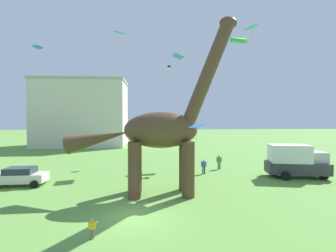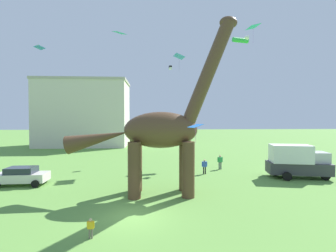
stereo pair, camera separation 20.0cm
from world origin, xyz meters
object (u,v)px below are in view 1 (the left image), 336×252
(person_photographer, at_px, (204,165))
(kite_near_low, at_px, (178,56))
(dinosaur_sculpture, at_px, (160,130))
(person_far_spectator, at_px, (219,161))
(parked_sedan_left, at_px, (20,176))
(kite_mid_right, at_px, (197,126))
(kite_trailing, at_px, (119,33))
(kite_mid_left, at_px, (37,47))
(kite_apex, at_px, (252,27))
(person_strolling_adult, at_px, (92,227))
(kite_far_left, at_px, (240,40))
(kite_near_high, at_px, (169,67))
(parked_box_truck, at_px, (296,161))

(person_photographer, bearing_deg, kite_near_low, -137.55)
(dinosaur_sculpture, distance_m, kite_near_low, 16.08)
(person_far_spectator, relative_size, person_photographer, 1.07)
(parked_sedan_left, xyz_separation_m, kite_mid_right, (13.59, -8.72, 4.51))
(parked_sedan_left, height_order, kite_trailing, kite_trailing)
(person_far_spectator, bearing_deg, kite_mid_left, 121.35)
(kite_apex, bearing_deg, person_photographer, -148.41)
(dinosaur_sculpture, height_order, person_strolling_adult, dinosaur_sculpture)
(kite_mid_right, xyz_separation_m, kite_far_left, (11.04, 23.29, 12.35))
(kite_near_high, bearing_deg, kite_near_low, -78.38)
(kite_near_low, bearing_deg, kite_trailing, -117.69)
(kite_trailing, height_order, kite_mid_right, kite_trailing)
(kite_far_left, bearing_deg, person_photographer, -125.06)
(kite_far_left, xyz_separation_m, kite_apex, (-1.23, -7.23, -0.85))
(dinosaur_sculpture, xyz_separation_m, kite_mid_right, (1.72, -5.49, 0.44))
(kite_trailing, distance_m, kite_far_left, 23.30)
(parked_sedan_left, height_order, person_strolling_adult, parked_sedan_left)
(dinosaur_sculpture, xyz_separation_m, parked_box_truck, (13.37, 4.27, -3.22))
(dinosaur_sculpture, distance_m, kite_near_high, 19.23)
(dinosaur_sculpture, relative_size, kite_near_low, 6.35)
(parked_sedan_left, xyz_separation_m, person_photographer, (16.64, 3.19, 0.11))
(person_photographer, height_order, kite_near_high, kite_near_high)
(parked_sedan_left, relative_size, kite_mid_right, 4.10)
(person_far_spectator, relative_size, kite_mid_left, 0.86)
(kite_mid_left, relative_size, kite_near_low, 0.89)
(kite_trailing, height_order, kite_far_left, kite_far_left)
(dinosaur_sculpture, relative_size, person_strolling_adult, 13.85)
(kite_near_high, bearing_deg, dinosaur_sculpture, -96.57)
(kite_near_high, bearing_deg, kite_apex, -34.77)
(dinosaur_sculpture, bearing_deg, kite_mid_right, -106.30)
(kite_near_high, distance_m, kite_far_left, 11.68)
(kite_far_left, bearing_deg, parked_box_truck, -87.44)
(parked_box_truck, height_order, kite_apex, kite_apex)
(kite_mid_right, bearing_deg, person_far_spectator, 69.40)
(person_far_spectator, bearing_deg, kite_apex, -12.58)
(person_far_spectator, height_order, person_photographer, person_far_spectator)
(person_far_spectator, relative_size, kite_near_low, 0.77)
(kite_far_left, distance_m, kite_apex, 7.38)
(kite_apex, xyz_separation_m, kite_near_low, (-8.71, 2.51, -3.04))
(parked_sedan_left, relative_size, person_photographer, 2.79)
(person_strolling_adult, relative_size, kite_near_high, 1.88)
(person_strolling_adult, relative_size, kite_trailing, 0.79)
(person_photographer, bearing_deg, kite_far_left, 171.13)
(kite_trailing, bearing_deg, kite_apex, 31.34)
(kite_mid_left, distance_m, kite_near_high, 19.54)
(parked_box_truck, distance_m, kite_trailing, 20.05)
(kite_trailing, distance_m, kite_near_low, 13.03)
(person_strolling_adult, height_order, kite_near_low, kite_near_low)
(kite_mid_left, bearing_deg, kite_near_high, -4.82)
(kite_near_high, distance_m, kite_apex, 12.17)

